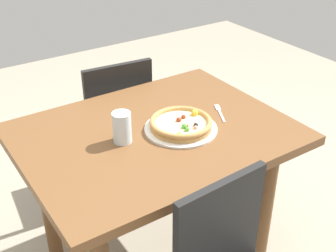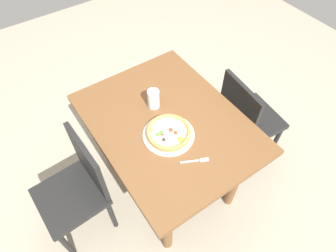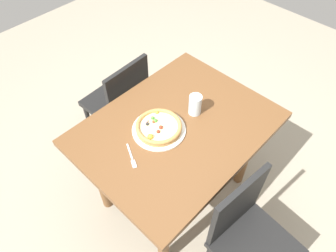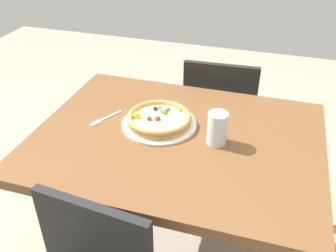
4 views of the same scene
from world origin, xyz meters
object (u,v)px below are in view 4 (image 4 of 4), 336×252
at_px(pizza, 159,118).
at_px(drinking_glass, 217,128).
at_px(dining_table, 177,160).
at_px(chair_near, 219,120).
at_px(plate, 159,124).
at_px(fork, 104,119).

xyz_separation_m(pizza, drinking_glass, (-0.25, 0.06, 0.03)).
relative_size(dining_table, drinking_glass, 8.68).
height_order(chair_near, plate, chair_near).
distance_m(chair_near, fork, 0.80).
relative_size(chair_near, pizza, 3.25).
height_order(dining_table, plate, plate).
distance_m(dining_table, drinking_glass, 0.24).
distance_m(dining_table, chair_near, 0.68).
bearing_deg(fork, chair_near, 173.89).
bearing_deg(plate, drinking_glass, 167.41).
bearing_deg(dining_table, drinking_glass, 179.87).
relative_size(plate, drinking_glass, 2.39).
xyz_separation_m(dining_table, fork, (0.33, -0.02, 0.12)).
relative_size(plate, fork, 2.02).
bearing_deg(plate, chair_near, -105.56).
height_order(pizza, drinking_glass, drinking_glass).
bearing_deg(drinking_glass, fork, -2.95).
xyz_separation_m(chair_near, fork, (0.40, 0.62, 0.30)).
height_order(fork, drinking_glass, drinking_glass).
height_order(chair_near, drinking_glass, drinking_glass).
height_order(plate, fork, plate).
bearing_deg(fork, plate, 124.15).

